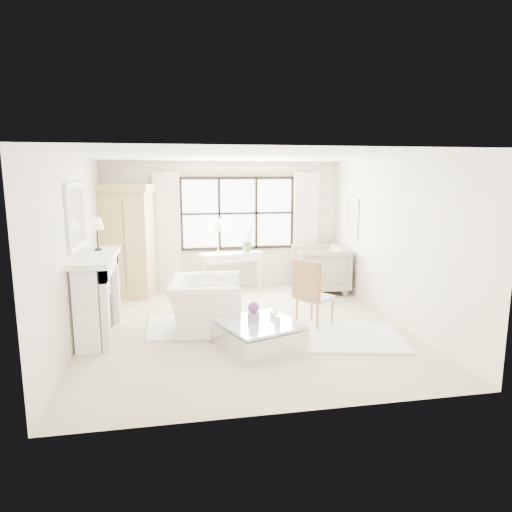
% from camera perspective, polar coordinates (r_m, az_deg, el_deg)
% --- Properties ---
extents(floor, '(5.50, 5.50, 0.00)m').
position_cam_1_polar(floor, '(7.47, -1.42, -8.81)').
color(floor, '#BDB08D').
rests_on(floor, ground).
extents(ceiling, '(5.50, 5.50, 0.00)m').
position_cam_1_polar(ceiling, '(7.06, -1.51, 12.36)').
color(ceiling, white).
rests_on(ceiling, ground).
extents(wall_back, '(5.00, 0.00, 5.00)m').
position_cam_1_polar(wall_back, '(9.84, -4.03, 3.88)').
color(wall_back, silver).
rests_on(wall_back, ground).
extents(wall_front, '(5.00, 0.00, 5.00)m').
position_cam_1_polar(wall_front, '(4.50, 4.15, -3.80)').
color(wall_front, white).
rests_on(wall_front, ground).
extents(wall_left, '(0.00, 5.50, 5.50)m').
position_cam_1_polar(wall_left, '(7.19, -21.55, 0.81)').
color(wall_left, beige).
rests_on(wall_left, ground).
extents(wall_right, '(0.00, 5.50, 5.50)m').
position_cam_1_polar(wall_right, '(7.93, 16.68, 1.92)').
color(wall_right, silver).
rests_on(wall_right, ground).
extents(window_pane, '(2.40, 0.02, 1.50)m').
position_cam_1_polar(window_pane, '(9.84, -2.29, 5.36)').
color(window_pane, white).
rests_on(window_pane, wall_back).
extents(window_frame, '(2.50, 0.04, 1.50)m').
position_cam_1_polar(window_frame, '(9.83, -2.28, 5.35)').
color(window_frame, black).
rests_on(window_frame, wall_back).
extents(curtain_rod, '(3.30, 0.04, 0.04)m').
position_cam_1_polar(curtain_rod, '(9.74, -2.27, 10.43)').
color(curtain_rod, '#B5803F').
rests_on(curtain_rod, wall_back).
extents(curtain_left, '(0.55, 0.10, 2.47)m').
position_cam_1_polar(curtain_left, '(9.69, -11.02, 2.93)').
color(curtain_left, silver).
rests_on(curtain_left, ground).
extents(curtain_right, '(0.55, 0.10, 2.47)m').
position_cam_1_polar(curtain_right, '(10.12, 6.24, 3.37)').
color(curtain_right, white).
rests_on(curtain_right, ground).
extents(fireplace, '(0.58, 1.66, 1.26)m').
position_cam_1_polar(fireplace, '(7.29, -19.43, -4.58)').
color(fireplace, silver).
rests_on(fireplace, ground).
extents(mirror_frame, '(0.05, 1.15, 0.95)m').
position_cam_1_polar(mirror_frame, '(7.12, -21.57, 4.71)').
color(mirror_frame, white).
rests_on(mirror_frame, wall_left).
extents(mirror_glass, '(0.02, 1.00, 0.80)m').
position_cam_1_polar(mirror_glass, '(7.12, -21.33, 4.72)').
color(mirror_glass, silver).
rests_on(mirror_glass, wall_left).
extents(art_frame, '(0.04, 0.62, 0.82)m').
position_cam_1_polar(art_frame, '(9.43, 11.87, 4.63)').
color(art_frame, silver).
rests_on(art_frame, wall_right).
extents(art_canvas, '(0.01, 0.52, 0.72)m').
position_cam_1_polar(art_canvas, '(9.42, 11.75, 4.63)').
color(art_canvas, '#C0B395').
rests_on(art_canvas, wall_right).
extents(mantel_lamp, '(0.22, 0.22, 0.51)m').
position_cam_1_polar(mantel_lamp, '(7.48, -19.29, 3.66)').
color(mantel_lamp, black).
rests_on(mantel_lamp, fireplace).
extents(armoire, '(1.26, 0.95, 2.24)m').
position_cam_1_polar(armoire, '(9.45, -15.97, 1.95)').
color(armoire, tan).
rests_on(armoire, floor).
extents(console_table, '(1.37, 0.79, 0.80)m').
position_cam_1_polar(console_table, '(9.75, -3.15, -1.83)').
color(console_table, white).
rests_on(console_table, floor).
extents(console_lamp, '(0.28, 0.28, 0.69)m').
position_cam_1_polar(console_lamp, '(9.56, -4.79, 3.72)').
color(console_lamp, gold).
rests_on(console_lamp, console_table).
extents(orchid_plant, '(0.36, 0.34, 0.52)m').
position_cam_1_polar(orchid_plant, '(9.68, -1.01, 2.06)').
color(orchid_plant, '#59744D').
rests_on(orchid_plant, console_table).
extents(side_table, '(0.40, 0.40, 0.51)m').
position_cam_1_polar(side_table, '(8.75, -3.43, -3.71)').
color(side_table, white).
rests_on(side_table, floor).
extents(rug_left, '(1.78, 1.27, 0.03)m').
position_cam_1_polar(rug_left, '(7.55, -6.65, -8.55)').
color(rug_left, white).
rests_on(rug_left, floor).
extents(rug_right, '(2.02, 1.68, 0.03)m').
position_cam_1_polar(rug_right, '(7.11, 10.67, -9.85)').
color(rug_right, silver).
rests_on(rug_right, floor).
extents(club_armchair, '(1.24, 1.37, 0.81)m').
position_cam_1_polar(club_armchair, '(7.29, -6.29, -6.02)').
color(club_armchair, white).
rests_on(club_armchair, floor).
extents(wingback_chair, '(1.13, 1.11, 0.97)m').
position_cam_1_polar(wingback_chair, '(9.59, 7.99, -1.61)').
color(wingback_chair, gray).
rests_on(wingback_chair, floor).
extents(french_chair, '(0.67, 0.67, 1.08)m').
position_cam_1_polar(french_chair, '(7.50, 7.21, -6.33)').
color(french_chair, '#9E6F42').
rests_on(french_chair, floor).
extents(coffee_table, '(1.28, 1.28, 0.38)m').
position_cam_1_polar(coffee_table, '(6.55, 0.51, -9.92)').
color(coffee_table, silver).
rests_on(coffee_table, floor).
extents(planter_box, '(0.20, 0.20, 0.12)m').
position_cam_1_polar(planter_box, '(6.52, -0.31, -7.60)').
color(planter_box, gray).
rests_on(planter_box, coffee_table).
extents(planter_flowers, '(0.16, 0.16, 0.16)m').
position_cam_1_polar(planter_flowers, '(6.48, -0.31, -6.41)').
color(planter_flowers, '#63317C').
rests_on(planter_flowers, planter_box).
extents(pillar_candle, '(0.08, 0.08, 0.12)m').
position_cam_1_polar(pillar_candle, '(6.38, 2.71, -8.02)').
color(pillar_candle, white).
rests_on(pillar_candle, coffee_table).
extents(coffee_vase, '(0.18, 0.18, 0.14)m').
position_cam_1_polar(coffee_vase, '(6.70, 2.20, -7.01)').
color(coffee_vase, white).
rests_on(coffee_vase, coffee_table).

